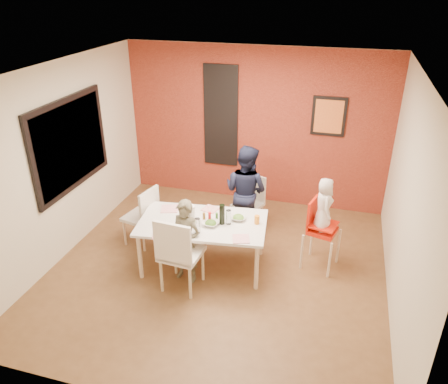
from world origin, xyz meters
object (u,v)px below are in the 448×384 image
(chair_near, at_px, (178,251))
(chair_far, at_px, (251,199))
(child_far, at_px, (246,191))
(dining_table, at_px, (203,226))
(child_near, at_px, (186,242))
(high_chair, at_px, (319,227))
(toddler, at_px, (324,205))
(wine_bottle, at_px, (222,214))
(paper_towel_roll, at_px, (190,216))
(chair_left, at_px, (144,214))

(chair_near, xyz_separation_m, chair_far, (0.51, 1.83, -0.11))
(chair_far, height_order, child_far, child_far)
(dining_table, bearing_deg, child_near, -109.50)
(child_far, bearing_deg, chair_far, -76.84)
(chair_near, height_order, high_chair, chair_near)
(child_far, distance_m, toddler, 1.33)
(chair_near, bearing_deg, wine_bottle, -117.84)
(chair_near, distance_m, child_near, 0.26)
(high_chair, xyz_separation_m, paper_towel_roll, (-1.64, -0.58, 0.25))
(dining_table, distance_m, child_near, 0.36)
(high_chair, relative_size, child_near, 0.86)
(wine_bottle, bearing_deg, child_near, -136.94)
(dining_table, height_order, child_far, child_far)
(chair_far, distance_m, toddler, 1.48)
(chair_left, height_order, paper_towel_roll, paper_towel_roll)
(chair_far, xyz_separation_m, wine_bottle, (-0.12, -1.22, 0.36))
(child_far, relative_size, paper_towel_roll, 5.14)
(dining_table, xyz_separation_m, child_near, (-0.12, -0.34, -0.06))
(high_chair, bearing_deg, chair_left, 107.83)
(paper_towel_roll, bearing_deg, high_chair, 19.37)
(child_far, bearing_deg, toddler, 174.76)
(high_chair, bearing_deg, chair_near, 136.54)
(chair_far, xyz_separation_m, high_chair, (1.13, -0.78, 0.12))
(chair_near, distance_m, chair_left, 1.25)
(chair_near, xyz_separation_m, wine_bottle, (0.39, 0.62, 0.26))
(child_near, xyz_separation_m, toddler, (1.66, 0.78, 0.38))
(chair_left, relative_size, high_chair, 0.92)
(chair_near, bearing_deg, dining_table, -97.35)
(dining_table, xyz_separation_m, child_far, (0.36, 1.01, 0.09))
(child_far, xyz_separation_m, wine_bottle, (-0.09, -0.98, 0.12))
(high_chair, height_order, child_near, child_near)
(dining_table, bearing_deg, child_far, 70.45)
(dining_table, xyz_separation_m, toddler, (1.54, 0.44, 0.32))
(toddler, bearing_deg, high_chair, 49.70)
(chair_near, height_order, wine_bottle, chair_near)
(chair_far, relative_size, paper_towel_roll, 3.05)
(dining_table, height_order, chair_far, chair_far)
(dining_table, distance_m, chair_near, 0.61)
(chair_left, relative_size, wine_bottle, 3.29)
(child_near, bearing_deg, chair_far, 83.28)
(child_near, bearing_deg, child_far, 81.52)
(toddler, bearing_deg, paper_towel_roll, 92.47)
(dining_table, bearing_deg, toddler, 16.05)
(dining_table, bearing_deg, high_chair, 16.71)
(dining_table, distance_m, toddler, 1.64)
(child_near, bearing_deg, high_chair, 36.88)
(toddler, bearing_deg, chair_left, 77.20)
(chair_left, distance_m, high_chair, 2.53)
(high_chair, bearing_deg, chair_far, 69.36)
(chair_near, bearing_deg, child_far, -102.09)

